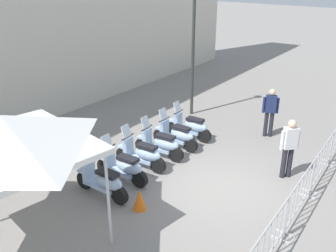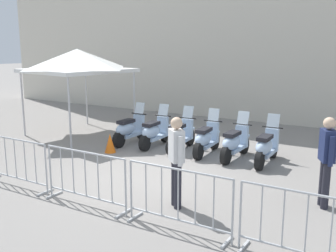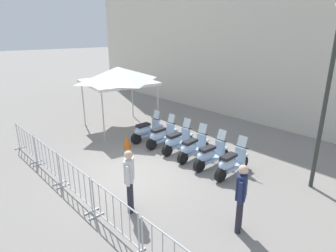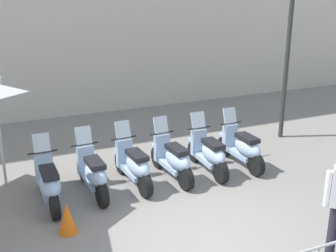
{
  "view_description": "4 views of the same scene",
  "coord_description": "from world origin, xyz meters",
  "px_view_note": "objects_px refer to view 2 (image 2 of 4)",
  "views": [
    {
      "loc": [
        -6.79,
        -4.82,
        5.24
      ],
      "look_at": [
        0.1,
        2.1,
        1.12
      ],
      "focal_mm": 38.15,
      "sensor_mm": 36.0,
      "label": 1
    },
    {
      "loc": [
        6.12,
        -6.32,
        2.99
      ],
      "look_at": [
        -0.79,
        1.69,
        0.82
      ],
      "focal_mm": 41.59,
      "sensor_mm": 36.0,
      "label": 2
    },
    {
      "loc": [
        7.85,
        -3.74,
        4.65
      ],
      "look_at": [
        -0.49,
        1.62,
        1.27
      ],
      "focal_mm": 31.37,
      "sensor_mm": 36.0,
      "label": 3
    },
    {
      "loc": [
        -2.09,
        -5.69,
        3.96
      ],
      "look_at": [
        -0.07,
        2.36,
        1.2
      ],
      "focal_mm": 45.76,
      "sensor_mm": 36.0,
      "label": 4
    }
  ],
  "objects_px": {
    "motorcycle_0": "(129,130)",
    "motorcycle_2": "(180,135)",
    "motorcycle_5": "(266,147)",
    "barrier_segment_2": "(86,179)",
    "officer_near_row_end": "(176,157)",
    "barrier_segment_4": "(306,230)",
    "barrier_segment_1": "(16,163)",
    "motorcycle_3": "(206,139)",
    "barrier_segment_3": "(178,200)",
    "motorcycle_4": "(234,143)",
    "motorcycle_1": "(154,132)",
    "traffic_cone": "(110,143)",
    "officer_mid_plaza": "(327,157)",
    "canopy_tent": "(77,61)"
  },
  "relations": [
    {
      "from": "motorcycle_0",
      "to": "motorcycle_2",
      "type": "distance_m",
      "value": 1.73
    },
    {
      "from": "motorcycle_5",
      "to": "barrier_segment_2",
      "type": "distance_m",
      "value": 4.86
    },
    {
      "from": "motorcycle_2",
      "to": "officer_near_row_end",
      "type": "distance_m",
      "value": 4.11
    },
    {
      "from": "motorcycle_0",
      "to": "barrier_segment_4",
      "type": "distance_m",
      "value": 7.52
    },
    {
      "from": "barrier_segment_1",
      "to": "motorcycle_0",
      "type": "bearing_deg",
      "value": 101.3
    },
    {
      "from": "motorcycle_0",
      "to": "motorcycle_3",
      "type": "height_order",
      "value": "same"
    },
    {
      "from": "motorcycle_2",
      "to": "barrier_segment_3",
      "type": "bearing_deg",
      "value": -51.27
    },
    {
      "from": "motorcycle_4",
      "to": "barrier_segment_4",
      "type": "xyz_separation_m",
      "value": [
        3.45,
        -3.82,
        0.07
      ]
    },
    {
      "from": "motorcycle_1",
      "to": "barrier_segment_4",
      "type": "distance_m",
      "value": 6.89
    },
    {
      "from": "barrier_segment_2",
      "to": "barrier_segment_1",
      "type": "bearing_deg",
      "value": -170.32
    },
    {
      "from": "motorcycle_2",
      "to": "barrier_segment_4",
      "type": "distance_m",
      "value": 6.28
    },
    {
      "from": "traffic_cone",
      "to": "barrier_segment_2",
      "type": "bearing_deg",
      "value": -47.79
    },
    {
      "from": "motorcycle_1",
      "to": "officer_mid_plaza",
      "type": "xyz_separation_m",
      "value": [
        5.47,
        -1.21,
        0.53
      ]
    },
    {
      "from": "officer_mid_plaza",
      "to": "barrier_segment_3",
      "type": "bearing_deg",
      "value": -120.2
    },
    {
      "from": "motorcycle_3",
      "to": "barrier_segment_2",
      "type": "relative_size",
      "value": 0.89
    },
    {
      "from": "canopy_tent",
      "to": "motorcycle_4",
      "type": "bearing_deg",
      "value": 8.71
    },
    {
      "from": "officer_near_row_end",
      "to": "officer_mid_plaza",
      "type": "bearing_deg",
      "value": 40.7
    },
    {
      "from": "officer_mid_plaza",
      "to": "canopy_tent",
      "type": "xyz_separation_m",
      "value": [
        -8.54,
        0.76,
        1.54
      ]
    },
    {
      "from": "motorcycle_2",
      "to": "barrier_segment_4",
      "type": "height_order",
      "value": "motorcycle_2"
    },
    {
      "from": "motorcycle_1",
      "to": "motorcycle_0",
      "type": "bearing_deg",
      "value": -164.21
    },
    {
      "from": "barrier_segment_4",
      "to": "officer_near_row_end",
      "type": "height_order",
      "value": "officer_near_row_end"
    },
    {
      "from": "officer_near_row_end",
      "to": "traffic_cone",
      "type": "xyz_separation_m",
      "value": [
        -3.9,
        1.73,
        -0.71
      ]
    },
    {
      "from": "motorcycle_2",
      "to": "traffic_cone",
      "type": "distance_m",
      "value": 2.03
    },
    {
      "from": "barrier_segment_1",
      "to": "motorcycle_2",
      "type": "bearing_deg",
      "value": 79.72
    },
    {
      "from": "motorcycle_4",
      "to": "officer_near_row_end",
      "type": "bearing_deg",
      "value": -76.51
    },
    {
      "from": "motorcycle_1",
      "to": "barrier_segment_3",
      "type": "distance_m",
      "value": 5.48
    },
    {
      "from": "motorcycle_0",
      "to": "barrier_segment_3",
      "type": "relative_size",
      "value": 0.9
    },
    {
      "from": "motorcycle_3",
      "to": "motorcycle_1",
      "type": "bearing_deg",
      "value": -170.12
    },
    {
      "from": "officer_mid_plaza",
      "to": "traffic_cone",
      "type": "distance_m",
      "value": 6.05
    },
    {
      "from": "motorcycle_4",
      "to": "officer_mid_plaza",
      "type": "relative_size",
      "value": 1.0
    },
    {
      "from": "motorcycle_5",
      "to": "motorcycle_0",
      "type": "bearing_deg",
      "value": -169.17
    },
    {
      "from": "barrier_segment_3",
      "to": "motorcycle_4",
      "type": "bearing_deg",
      "value": 109.33
    },
    {
      "from": "motorcycle_5",
      "to": "barrier_segment_4",
      "type": "relative_size",
      "value": 0.9
    },
    {
      "from": "barrier_segment_1",
      "to": "traffic_cone",
      "type": "xyz_separation_m",
      "value": [
        -0.54,
        3.14,
        -0.25
      ]
    },
    {
      "from": "barrier_segment_1",
      "to": "officer_near_row_end",
      "type": "bearing_deg",
      "value": 22.7
    },
    {
      "from": "motorcycle_1",
      "to": "barrier_segment_3",
      "type": "xyz_separation_m",
      "value": [
        3.99,
        -3.75,
        0.07
      ]
    },
    {
      "from": "motorcycle_0",
      "to": "traffic_cone",
      "type": "distance_m",
      "value": 1.11
    },
    {
      "from": "barrier_segment_4",
      "to": "traffic_cone",
      "type": "bearing_deg",
      "value": 162.03
    },
    {
      "from": "barrier_segment_4",
      "to": "canopy_tent",
      "type": "height_order",
      "value": "canopy_tent"
    },
    {
      "from": "motorcycle_2",
      "to": "officer_mid_plaza",
      "type": "distance_m",
      "value": 4.86
    },
    {
      "from": "barrier_segment_4",
      "to": "traffic_cone",
      "type": "height_order",
      "value": "barrier_segment_4"
    },
    {
      "from": "barrier_segment_1",
      "to": "barrier_segment_2",
      "type": "bearing_deg",
      "value": 9.68
    },
    {
      "from": "motorcycle_5",
      "to": "motorcycle_4",
      "type": "bearing_deg",
      "value": -169.58
    },
    {
      "from": "motorcycle_1",
      "to": "traffic_cone",
      "type": "relative_size",
      "value": 3.11
    },
    {
      "from": "barrier_segment_2",
      "to": "barrier_segment_4",
      "type": "distance_m",
      "value": 4.05
    },
    {
      "from": "motorcycle_5",
      "to": "barrier_segment_4",
      "type": "height_order",
      "value": "motorcycle_5"
    },
    {
      "from": "motorcycle_0",
      "to": "barrier_segment_3",
      "type": "height_order",
      "value": "motorcycle_0"
    },
    {
      "from": "motorcycle_1",
      "to": "motorcycle_2",
      "type": "bearing_deg",
      "value": 12.46
    },
    {
      "from": "canopy_tent",
      "to": "motorcycle_5",
      "type": "bearing_deg",
      "value": 8.94
    },
    {
      "from": "motorcycle_5",
      "to": "barrier_segment_3",
      "type": "height_order",
      "value": "motorcycle_5"
    }
  ]
}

